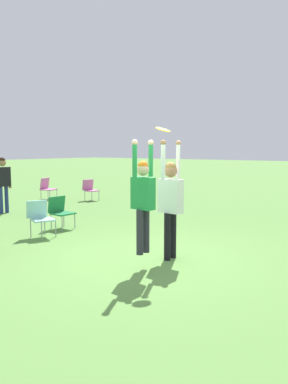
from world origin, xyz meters
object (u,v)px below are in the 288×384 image
person_defending (171,196)px  camping_chair_3 (47,187)px  frisbee (163,130)px  person_jumping (143,195)px  camping_chair_4 (40,215)px  camping_chair_5 (60,210)px  camping_chair_0 (90,188)px  person_spectator_near (3,179)px

person_defending → camping_chair_3: bearing=159.7°
frisbee → person_jumping: bearing=167.7°
person_defending → camping_chair_3: (4.12, 8.76, -0.70)m
frisbee → camping_chair_3: 10.03m
camping_chair_3 → camping_chair_4: size_ratio=1.01×
camping_chair_3 → camping_chair_5: 6.05m
camping_chair_0 → camping_chair_5: size_ratio=1.01×
camping_chair_0 → frisbee: bearing=68.8°
camping_chair_3 → person_spectator_near: (-3.07, -1.65, 0.60)m
camping_chair_3 → camping_chair_4: (-4.44, -5.29, 0.01)m
camping_chair_3 → person_spectator_near: person_spectator_near is taller
camping_chair_5 → camping_chair_3: bearing=-121.6°
frisbee → camping_chair_5: frisbee is taller
person_jumping → frisbee: size_ratio=7.39×
person_defending → frisbee: (-0.31, -0.03, 1.22)m
camping_chair_4 → camping_chair_5: (0.93, 0.37, -0.02)m
person_defending → person_spectator_near: person_defending is taller
person_defending → camping_chair_4: 3.55m
person_jumping → frisbee: bearing=-97.4°
person_defending → camping_chair_5: (0.60, 3.84, -0.72)m
person_jumping → camping_chair_3: 10.00m
person_defending → camping_chair_4: bearing=-169.7°
camping_chair_4 → person_spectator_near: person_spectator_near is taller
person_defending → person_jumping: bearing=-90.0°
person_jumping → camping_chair_0: 9.05m
person_jumping → person_defending: 0.78m
person_jumping → camping_chair_0: (5.69, 6.98, -0.81)m
person_defending → camping_chair_4: size_ratio=2.59×
person_defending → person_spectator_near: (1.05, 7.11, -0.10)m
person_jumping → frisbee: 1.22m
frisbee → camping_chair_3: bearing=63.3°
camping_chair_0 → camping_chair_3: camping_chair_3 is taller
camping_chair_3 → person_defending: bearing=49.3°
camping_chair_5 → person_spectator_near: person_spectator_near is taller
person_defending → person_spectator_near: size_ratio=1.24×
person_jumping → camping_chair_5: 4.10m
camping_chair_3 → camping_chair_5: size_ratio=1.04×
camping_chair_0 → camping_chair_3: (-0.80, 1.71, 0.01)m
person_jumping → camping_chair_3: (4.89, 8.69, -0.80)m
frisbee → camping_chair_5: bearing=76.7°
camping_chair_3 → camping_chair_4: bearing=34.4°
person_defending → camping_chair_4: (-0.33, 3.47, -0.69)m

